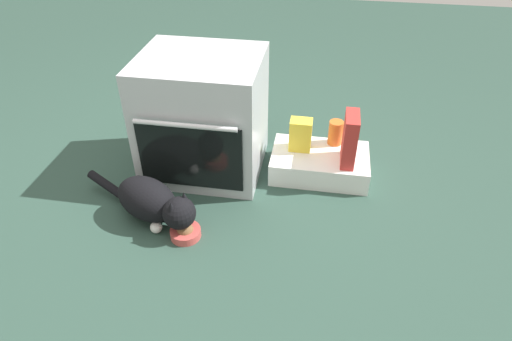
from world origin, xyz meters
The scene contains 8 objects.
ground centered at (0.00, 0.00, 0.00)m, with size 8.00×8.00×0.00m, color #284238.
oven centered at (0.02, 0.46, 0.33)m, with size 0.63×0.59×0.66m.
pantry_cabinet centered at (0.67, 0.49, 0.06)m, with size 0.53×0.34×0.13m, color white.
food_bowl centered at (0.07, -0.12, 0.03)m, with size 0.15×0.15×0.08m.
cat centered at (-0.11, -0.04, 0.12)m, with size 0.67×0.37×0.23m.
cereal_box centered at (0.81, 0.44, 0.27)m, with size 0.07×0.18×0.28m, color #B72D28.
snack_bag centered at (0.55, 0.52, 0.22)m, with size 0.12×0.09×0.18m, color yellow.
sauce_jar centered at (0.74, 0.61, 0.20)m, with size 0.08×0.08×0.14m, color #D16023.
Camera 1 is at (0.65, -1.56, 1.52)m, focal length 31.18 mm.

